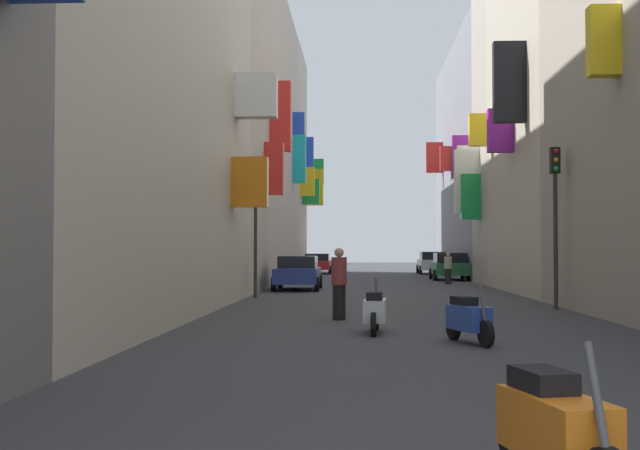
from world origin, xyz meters
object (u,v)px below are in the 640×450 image
(parked_car_green, at_px, (449,266))
(scooter_orange, at_px, (555,427))
(pedestrian_near_left, at_px, (448,268))
(scooter_blue, at_px, (468,318))
(parked_car_blue, at_px, (298,272))
(parked_car_white, at_px, (432,262))
(parked_car_red, at_px, (317,263))
(scooter_white, at_px, (375,311))
(pedestrian_crossing, at_px, (339,284))
(traffic_light_near_corner, at_px, (555,200))
(traffic_light_far_corner, at_px, (255,216))

(parked_car_green, relative_size, scooter_orange, 2.28)
(parked_car_green, height_order, pedestrian_near_left, pedestrian_near_left)
(scooter_orange, height_order, pedestrian_near_left, pedestrian_near_left)
(parked_car_green, height_order, scooter_blue, parked_car_green)
(parked_car_blue, height_order, scooter_orange, parked_car_blue)
(parked_car_white, distance_m, scooter_orange, 50.38)
(parked_car_red, relative_size, parked_car_green, 1.05)
(scooter_white, distance_m, scooter_blue, 2.42)
(parked_car_white, xyz_separation_m, pedestrian_crossing, (-5.53, -36.35, 0.09))
(scooter_blue, xyz_separation_m, scooter_orange, (-0.61, -9.14, 0.00))
(pedestrian_crossing, distance_m, traffic_light_near_corner, 7.42)
(parked_car_red, bearing_deg, traffic_light_near_corner, -75.58)
(parked_car_green, bearing_deg, traffic_light_far_corner, -117.07)
(scooter_blue, xyz_separation_m, pedestrian_crossing, (-2.50, 4.76, 0.42))
(parked_car_white, bearing_deg, parked_car_blue, -109.24)
(parked_car_red, xyz_separation_m, traffic_light_near_corner, (8.51, -33.09, 2.40))
(scooter_white, xyz_separation_m, scooter_orange, (1.08, -10.88, -0.00))
(traffic_light_far_corner, bearing_deg, pedestrian_crossing, -69.77)
(parked_car_blue, relative_size, pedestrian_near_left, 2.66)
(scooter_white, distance_m, pedestrian_near_left, 23.50)
(parked_car_white, distance_m, pedestrian_crossing, 36.77)
(scooter_blue, distance_m, pedestrian_crossing, 5.39)
(parked_car_green, height_order, scooter_white, parked_car_green)
(scooter_orange, xyz_separation_m, traffic_light_far_corner, (-5.06, 22.49, 2.44))
(scooter_white, relative_size, pedestrian_crossing, 1.07)
(pedestrian_crossing, relative_size, traffic_light_near_corner, 0.38)
(parked_car_white, height_order, scooter_blue, parked_car_white)
(pedestrian_crossing, distance_m, pedestrian_near_left, 20.70)
(parked_car_red, height_order, scooter_white, parked_car_red)
(scooter_white, bearing_deg, parked_car_blue, 99.46)
(traffic_light_far_corner, bearing_deg, parked_car_red, 88.45)
(scooter_orange, bearing_deg, scooter_blue, 86.18)
(traffic_light_near_corner, bearing_deg, parked_car_red, 104.42)
(pedestrian_crossing, bearing_deg, parked_car_red, 93.75)
(parked_car_white, xyz_separation_m, parked_car_green, (0.00, -10.74, -0.01))
(parked_car_green, distance_m, scooter_blue, 30.52)
(parked_car_red, xyz_separation_m, pedestrian_crossing, (2.41, -36.66, 0.14))
(parked_car_blue, height_order, traffic_light_near_corner, traffic_light_near_corner)
(parked_car_white, distance_m, parked_car_blue, 23.17)
(scooter_orange, bearing_deg, parked_car_red, 94.86)
(pedestrian_crossing, height_order, pedestrian_near_left, pedestrian_crossing)
(pedestrian_near_left, bearing_deg, parked_car_red, 113.71)
(parked_car_red, bearing_deg, pedestrian_crossing, -86.25)
(parked_car_red, distance_m, parked_car_blue, 22.19)
(scooter_white, xyz_separation_m, pedestrian_near_left, (4.05, 23.14, 0.31))
(scooter_orange, bearing_deg, parked_car_white, 85.86)
(parked_car_white, distance_m, parked_car_green, 10.74)
(parked_car_green, height_order, scooter_orange, parked_car_green)
(traffic_light_near_corner, height_order, traffic_light_far_corner, traffic_light_near_corner)
(pedestrian_crossing, height_order, traffic_light_far_corner, traffic_light_far_corner)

